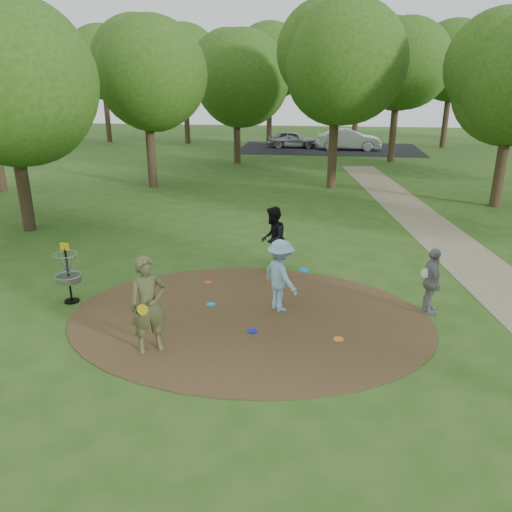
# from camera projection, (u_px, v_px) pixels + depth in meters

# --- Properties ---
(ground) EXTENTS (100.00, 100.00, 0.00)m
(ground) POSITION_uv_depth(u_px,v_px,m) (249.00, 318.00, 11.55)
(ground) COLOR #2D5119
(ground) RESTS_ON ground
(dirt_clearing) EXTENTS (8.40, 8.40, 0.02)m
(dirt_clearing) POSITION_uv_depth(u_px,v_px,m) (249.00, 317.00, 11.55)
(dirt_clearing) COLOR #47301C
(dirt_clearing) RESTS_ON ground
(parking_lot) EXTENTS (14.00, 8.00, 0.01)m
(parking_lot) POSITION_uv_depth(u_px,v_px,m) (329.00, 149.00, 39.31)
(parking_lot) COLOR black
(parking_lot) RESTS_ON ground
(player_observer_with_disc) EXTENTS (0.88, 0.79, 2.02)m
(player_observer_with_disc) POSITION_uv_depth(u_px,v_px,m) (148.00, 305.00, 9.86)
(player_observer_with_disc) COLOR brown
(player_observer_with_disc) RESTS_ON ground
(player_throwing_with_disc) EXTENTS (1.31, 1.28, 1.75)m
(player_throwing_with_disc) POSITION_uv_depth(u_px,v_px,m) (281.00, 276.00, 11.68)
(player_throwing_with_disc) COLOR #95C4DE
(player_throwing_with_disc) RESTS_ON ground
(player_walking_with_disc) EXTENTS (0.79, 0.97, 1.87)m
(player_walking_with_disc) POSITION_uv_depth(u_px,v_px,m) (273.00, 239.00, 14.14)
(player_walking_with_disc) COLOR black
(player_walking_with_disc) RESTS_ON ground
(player_waiting_with_disc) EXTENTS (0.53, 0.98, 1.61)m
(player_waiting_with_disc) POSITION_uv_depth(u_px,v_px,m) (432.00, 281.00, 11.54)
(player_waiting_with_disc) COLOR gray
(player_waiting_with_disc) RESTS_ON ground
(disc_ground_cyan) EXTENTS (0.22, 0.22, 0.02)m
(disc_ground_cyan) POSITION_uv_depth(u_px,v_px,m) (211.00, 304.00, 12.18)
(disc_ground_cyan) COLOR #1799BA
(disc_ground_cyan) RESTS_ON dirt_clearing
(disc_ground_blue) EXTENTS (0.22, 0.22, 0.02)m
(disc_ground_blue) POSITION_uv_depth(u_px,v_px,m) (252.00, 331.00, 10.89)
(disc_ground_blue) COLOR #0B1DC2
(disc_ground_blue) RESTS_ON dirt_clearing
(disc_ground_red) EXTENTS (0.22, 0.22, 0.02)m
(disc_ground_red) POSITION_uv_depth(u_px,v_px,m) (208.00, 282.00, 13.49)
(disc_ground_red) COLOR #DD4916
(disc_ground_red) RESTS_ON dirt_clearing
(car_left) EXTENTS (4.01, 1.89, 1.32)m
(car_left) POSITION_uv_depth(u_px,v_px,m) (292.00, 139.00, 39.71)
(car_left) COLOR #969A9D
(car_left) RESTS_ON ground
(car_right) EXTENTS (4.82, 1.69, 1.59)m
(car_right) POSITION_uv_depth(u_px,v_px,m) (349.00, 140.00, 38.35)
(car_right) COLOR #AEB3B6
(car_right) RESTS_ON ground
(disc_ground_orange) EXTENTS (0.22, 0.22, 0.02)m
(disc_ground_orange) POSITION_uv_depth(u_px,v_px,m) (339.00, 339.00, 10.55)
(disc_ground_orange) COLOR orange
(disc_ground_orange) RESTS_ON dirt_clearing
(disc_golf_basket) EXTENTS (0.63, 0.63, 1.54)m
(disc_golf_basket) POSITION_uv_depth(u_px,v_px,m) (68.00, 269.00, 12.10)
(disc_golf_basket) COLOR black
(disc_golf_basket) RESTS_ON ground
(tree_ring) EXTENTS (37.05, 45.54, 8.67)m
(tree_ring) POSITION_uv_depth(u_px,v_px,m) (353.00, 80.00, 17.40)
(tree_ring) COLOR #332316
(tree_ring) RESTS_ON ground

